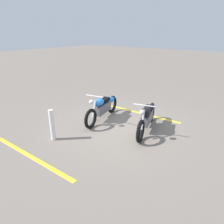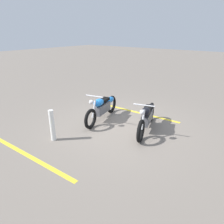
# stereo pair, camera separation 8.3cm
# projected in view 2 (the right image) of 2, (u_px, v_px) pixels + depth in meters

# --- Properties ---
(ground_plane) EXTENTS (60.00, 60.00, 0.00)m
(ground_plane) POSITION_uv_depth(u_px,v_px,m) (121.00, 126.00, 6.95)
(ground_plane) COLOR slate
(motorcycle_bright_foreground) EXTENTS (2.20, 0.76, 1.04)m
(motorcycle_bright_foreground) POSITION_uv_depth(u_px,v_px,m) (103.00, 107.00, 7.30)
(motorcycle_bright_foreground) COLOR black
(motorcycle_bright_foreground) RESTS_ON ground
(motorcycle_dark_foreground) EXTENTS (2.17, 0.86, 1.04)m
(motorcycle_dark_foreground) POSITION_uv_depth(u_px,v_px,m) (147.00, 116.00, 6.52)
(motorcycle_dark_foreground) COLOR black
(motorcycle_dark_foreground) RESTS_ON ground
(bollard_post) EXTENTS (0.14, 0.14, 0.93)m
(bollard_post) POSITION_uv_depth(u_px,v_px,m) (52.00, 125.00, 5.88)
(bollard_post) COLOR white
(bollard_post) RESTS_ON ground
(parking_stripe_near) EXTENTS (0.23, 3.20, 0.01)m
(parking_stripe_near) POSITION_uv_depth(u_px,v_px,m) (139.00, 113.00, 8.02)
(parking_stripe_near) COLOR yellow
(parking_stripe_near) RESTS_ON ground
(parking_stripe_mid) EXTENTS (0.23, 3.20, 0.01)m
(parking_stripe_mid) POSITION_uv_depth(u_px,v_px,m) (31.00, 157.00, 5.22)
(parking_stripe_mid) COLOR yellow
(parking_stripe_mid) RESTS_ON ground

